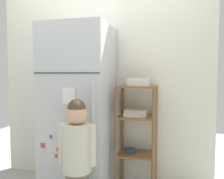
# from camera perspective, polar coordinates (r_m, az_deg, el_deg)

# --- Properties ---
(kitchen_wall_back) EXTENTS (2.53, 0.03, 2.27)m
(kitchen_wall_back) POSITION_cam_1_polar(r_m,az_deg,el_deg) (2.78, -2.55, 1.13)
(kitchen_wall_back) COLOR silver
(kitchen_wall_back) RESTS_ON ground
(refrigerator) EXTENTS (0.68, 0.64, 1.77)m
(refrigerator) POSITION_cam_1_polar(r_m,az_deg,el_deg) (2.54, -8.06, -4.82)
(refrigerator) COLOR silver
(refrigerator) RESTS_ON ground
(child_standing) EXTENTS (0.34, 0.25, 1.05)m
(child_standing) POSITION_cam_1_polar(r_m,az_deg,el_deg) (2.09, -8.45, -13.68)
(child_standing) COLOR #6F6959
(child_standing) RESTS_ON ground
(pantry_shelf_unit) EXTENTS (0.41, 0.33, 1.14)m
(pantry_shelf_unit) POSITION_cam_1_polar(r_m,az_deg,el_deg) (2.55, 5.88, -8.93)
(pantry_shelf_unit) COLOR brown
(pantry_shelf_unit) RESTS_ON ground
(fruit_bin) EXTENTS (0.22, 0.17, 0.08)m
(fruit_bin) POSITION_cam_1_polar(r_m,az_deg,el_deg) (2.50, 6.23, 1.71)
(fruit_bin) COLOR white
(fruit_bin) RESTS_ON pantry_shelf_unit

